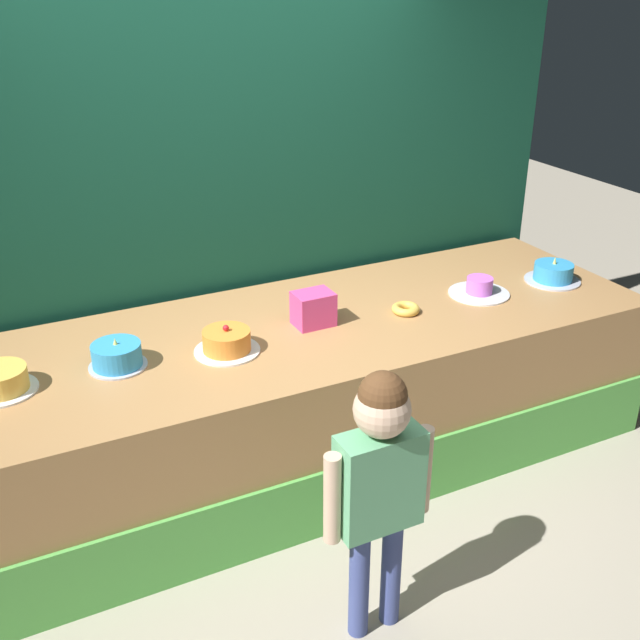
{
  "coord_description": "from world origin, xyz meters",
  "views": [
    {
      "loc": [
        -1.26,
        -2.52,
        2.46
      ],
      "look_at": [
        0.17,
        0.36,
        0.94
      ],
      "focal_mm": 42.46,
      "sensor_mm": 36.0,
      "label": 1
    }
  ],
  "objects_px": {
    "cake_center_left": "(117,356)",
    "cake_center_right": "(227,342)",
    "child_figure": "(379,472)",
    "cake_right": "(479,288)",
    "cake_far_right": "(553,273)",
    "pink_box": "(313,309)",
    "cake_left": "(0,381)",
    "donut": "(406,309)"
  },
  "relations": [
    {
      "from": "child_figure",
      "to": "cake_far_right",
      "type": "xyz_separation_m",
      "value": [
        1.78,
        1.07,
        0.09
      ]
    },
    {
      "from": "child_figure",
      "to": "donut",
      "type": "xyz_separation_m",
      "value": [
        0.79,
        1.08,
        0.06
      ]
    },
    {
      "from": "donut",
      "to": "cake_left",
      "type": "bearing_deg",
      "value": 177.55
    },
    {
      "from": "pink_box",
      "to": "cake_right",
      "type": "bearing_deg",
      "value": -3.49
    },
    {
      "from": "pink_box",
      "to": "cake_left",
      "type": "height_order",
      "value": "pink_box"
    },
    {
      "from": "child_figure",
      "to": "pink_box",
      "type": "xyz_separation_m",
      "value": [
        0.3,
        1.17,
        0.13
      ]
    },
    {
      "from": "cake_right",
      "to": "cake_far_right",
      "type": "height_order",
      "value": "cake_far_right"
    },
    {
      "from": "child_figure",
      "to": "pink_box",
      "type": "relative_size",
      "value": 6.06
    },
    {
      "from": "cake_center_left",
      "to": "cake_center_right",
      "type": "xyz_separation_m",
      "value": [
        0.49,
        -0.08,
        -0.0
      ]
    },
    {
      "from": "cake_center_right",
      "to": "cake_right",
      "type": "relative_size",
      "value": 0.93
    },
    {
      "from": "cake_center_left",
      "to": "cake_far_right",
      "type": "relative_size",
      "value": 0.83
    },
    {
      "from": "cake_far_right",
      "to": "cake_left",
      "type": "bearing_deg",
      "value": 178.23
    },
    {
      "from": "cake_center_right",
      "to": "cake_far_right",
      "type": "relative_size",
      "value": 0.99
    },
    {
      "from": "child_figure",
      "to": "cake_far_right",
      "type": "distance_m",
      "value": 2.08
    },
    {
      "from": "cake_center_left",
      "to": "cake_center_right",
      "type": "height_order",
      "value": "cake_center_left"
    },
    {
      "from": "pink_box",
      "to": "cake_left",
      "type": "xyz_separation_m",
      "value": [
        -1.48,
        -0.0,
        -0.04
      ]
    },
    {
      "from": "cake_left",
      "to": "cake_center_right",
      "type": "bearing_deg",
      "value": -4.86
    },
    {
      "from": "pink_box",
      "to": "cake_center_left",
      "type": "height_order",
      "value": "pink_box"
    },
    {
      "from": "pink_box",
      "to": "donut",
      "type": "height_order",
      "value": "pink_box"
    },
    {
      "from": "pink_box",
      "to": "cake_center_left",
      "type": "distance_m",
      "value": 0.99
    },
    {
      "from": "cake_far_right",
      "to": "child_figure",
      "type": "bearing_deg",
      "value": -148.94
    },
    {
      "from": "pink_box",
      "to": "cake_far_right",
      "type": "bearing_deg",
      "value": -3.67
    },
    {
      "from": "pink_box",
      "to": "donut",
      "type": "relative_size",
      "value": 1.33
    },
    {
      "from": "donut",
      "to": "cake_far_right",
      "type": "height_order",
      "value": "cake_far_right"
    },
    {
      "from": "cake_center_left",
      "to": "cake_far_right",
      "type": "xyz_separation_m",
      "value": [
        2.47,
        -0.09,
        -0.01
      ]
    },
    {
      "from": "cake_center_right",
      "to": "pink_box",
      "type": "bearing_deg",
      "value": 10.03
    },
    {
      "from": "cake_right",
      "to": "cake_center_left",
      "type": "bearing_deg",
      "value": 178.48
    },
    {
      "from": "donut",
      "to": "cake_far_right",
      "type": "xyz_separation_m",
      "value": [
        0.99,
        -0.01,
        0.03
      ]
    },
    {
      "from": "pink_box",
      "to": "cake_left",
      "type": "bearing_deg",
      "value": -179.87
    },
    {
      "from": "donut",
      "to": "cake_right",
      "type": "bearing_deg",
      "value": 3.19
    },
    {
      "from": "donut",
      "to": "cake_center_left",
      "type": "distance_m",
      "value": 1.49
    },
    {
      "from": "pink_box",
      "to": "cake_center_right",
      "type": "relative_size",
      "value": 0.63
    },
    {
      "from": "cake_left",
      "to": "cake_right",
      "type": "relative_size",
      "value": 0.9
    },
    {
      "from": "cake_center_left",
      "to": "cake_right",
      "type": "bearing_deg",
      "value": -1.52
    },
    {
      "from": "cake_right",
      "to": "cake_far_right",
      "type": "relative_size",
      "value": 1.06
    },
    {
      "from": "child_figure",
      "to": "cake_center_right",
      "type": "distance_m",
      "value": 1.1
    },
    {
      "from": "child_figure",
      "to": "cake_right",
      "type": "bearing_deg",
      "value": 40.73
    },
    {
      "from": "cake_center_right",
      "to": "cake_right",
      "type": "distance_m",
      "value": 1.48
    },
    {
      "from": "cake_center_left",
      "to": "pink_box",
      "type": "bearing_deg",
      "value": 0.46
    },
    {
      "from": "child_figure",
      "to": "cake_far_right",
      "type": "relative_size",
      "value": 3.74
    },
    {
      "from": "donut",
      "to": "cake_far_right",
      "type": "bearing_deg",
      "value": -0.42
    },
    {
      "from": "cake_right",
      "to": "cake_far_right",
      "type": "xyz_separation_m",
      "value": [
        0.49,
        -0.03,
        0.01
      ]
    }
  ]
}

